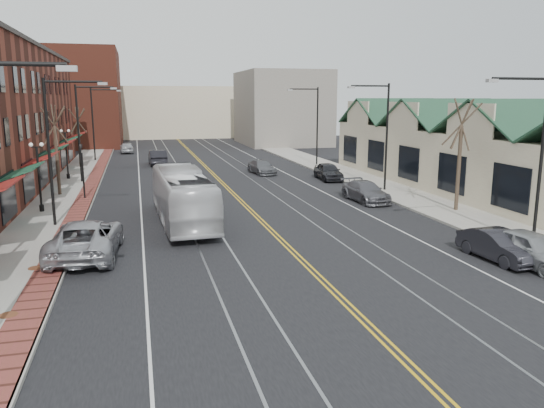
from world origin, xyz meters
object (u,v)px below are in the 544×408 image
parked_car_c (366,192)px  parked_car_d (328,171)px  transit_bus (183,197)px  parked_car_b (498,246)px  parked_suv (86,238)px  parked_car_a (532,249)px

parked_car_c → parked_car_d: bearing=81.5°
transit_bus → parked_car_b: bearing=137.9°
transit_bus → parked_car_c: 13.28m
parked_suv → parked_car_c: (17.70, 8.92, -0.16)m
parked_car_a → parked_car_d: (0.00, 24.99, -0.02)m
parked_car_d → transit_bus: bearing=-132.8°
parked_car_b → parked_car_d: 23.94m
parked_car_d → parked_car_a: bearing=-86.6°
parked_car_a → parked_car_b: size_ratio=1.10×
parked_car_d → parked_car_b: bearing=-88.6°
parked_suv → parked_car_a: bearing=165.7°
transit_bus → parked_suv: bearing=47.0°
transit_bus → parked_car_b: 16.82m
parked_suv → parked_car_b: size_ratio=1.50×
transit_bus → parked_car_a: size_ratio=2.44×
transit_bus → parked_car_b: (12.89, -10.77, -0.85)m
parked_car_b → parked_car_c: (-0.06, 14.05, 0.02)m
parked_car_a → parked_car_c: size_ratio=0.94×
parked_suv → parked_car_d: size_ratio=1.40×
transit_bus → parked_suv: 7.47m
parked_suv → parked_car_a: (18.60, -6.19, -0.09)m
parked_suv → parked_car_d: parked_suv is taller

